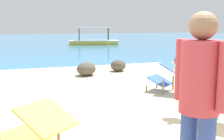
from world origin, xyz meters
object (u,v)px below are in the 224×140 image
object	(u,v)px
deck_chair_near	(37,130)
person_standing	(199,97)
deck_chair_far	(167,75)
boat_yellow	(94,41)

from	to	relation	value
deck_chair_near	person_standing	size ratio (longest dim) A/B	0.57
deck_chair_near	deck_chair_far	bearing A→B (deg)	-88.00
deck_chair_far	person_standing	bearing A→B (deg)	118.62
deck_chair_near	boat_yellow	bearing A→B (deg)	-53.80
deck_chair_near	deck_chair_far	world-z (taller)	same
person_standing	boat_yellow	size ratio (longest dim) A/B	0.42
deck_chair_far	boat_yellow	size ratio (longest dim) A/B	0.24
boat_yellow	deck_chair_far	bearing A→B (deg)	-84.84
person_standing	deck_chair_far	bearing A→B (deg)	49.12
boat_yellow	deck_chair_near	bearing A→B (deg)	-93.20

